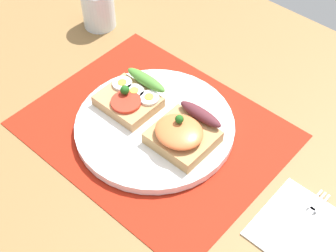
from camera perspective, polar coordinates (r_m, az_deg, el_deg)
The scene contains 8 objects.
ground_plane at distance 83.95cm, azimuth -1.53°, elevation -1.18°, with size 120.00×90.00×3.20cm, color olive.
placemat at distance 82.63cm, azimuth -1.55°, elevation -0.39°, with size 41.62×33.31×0.30cm, color #A71F0F.
plate at distance 81.97cm, azimuth -1.57°, elevation 0.01°, with size 26.94×26.94×1.46cm, color white.
sandwich_egg_tomato at distance 83.76cm, azimuth -4.30°, elevation 3.42°, with size 9.85×9.59×4.15cm.
sandwich_salmon at distance 77.15cm, azimuth 1.66°, elevation -0.96°, with size 9.69×10.45×5.59cm.
napkin at distance 74.05cm, azimuth 15.84°, elevation -11.53°, with size 13.21×12.93×0.60cm, color white.
fork at distance 73.79cm, azimuth 15.35°, elevation -10.97°, with size 1.62×15.08×0.32cm.
drinking_glass at distance 103.01cm, azimuth -8.19°, elevation 13.54°, with size 6.72×6.72×8.25cm, color silver.
Camera 1 is at (37.80, -39.06, 62.38)cm, focal length 51.93 mm.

